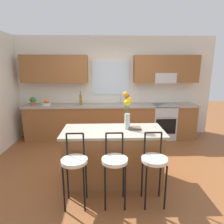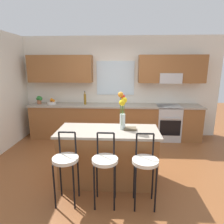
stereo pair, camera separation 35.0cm
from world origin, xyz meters
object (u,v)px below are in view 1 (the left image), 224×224
bar_stool_middle (115,163)px  flower_vase (127,109)px  bar_stool_near (75,164)px  fruit_bowl_oranges (46,103)px  oven_range (163,121)px  cookbook (135,128)px  bar_stool_far (154,163)px  bottle_olive_oil (81,99)px  potted_plant_small (33,101)px  kitchen_island (113,156)px

bar_stool_middle → flower_vase: 0.91m
bar_stool_near → flower_vase: 1.18m
bar_stool_near → fruit_bowl_oranges: (-1.13, 2.65, 0.33)m
oven_range → cookbook: (-1.08, -2.00, 0.48)m
bar_stool_far → bottle_olive_oil: bearing=116.6°
bar_stool_far → fruit_bowl_oranges: bearing=130.2°
cookbook → potted_plant_small: bearing=139.7°
bar_stool_near → cookbook: bearing=34.1°
bottle_olive_oil → potted_plant_small: size_ratio=1.61×
bar_stool_middle → potted_plant_small: (-2.02, 2.64, 0.41)m
cookbook → oven_range: bearing=61.6°
kitchen_island → fruit_bowl_oranges: bearing=129.1°
bar_stool_middle → fruit_bowl_oranges: fruit_bowl_oranges is taller
oven_range → bar_stool_near: bearing=-127.2°
bar_stool_near → potted_plant_small: bearing=119.2°
flower_vase → bottle_olive_oil: size_ratio=1.74×
flower_vase → bar_stool_middle: bearing=-110.3°
oven_range → bar_stool_middle: 2.99m
bar_stool_far → fruit_bowl_oranges: fruit_bowl_oranges is taller
kitchen_island → bar_stool_middle: size_ratio=1.58×
oven_range → kitchen_island: (-1.44, -2.04, 0.00)m
kitchen_island → fruit_bowl_oranges: size_ratio=6.88×
bar_stool_far → bottle_olive_oil: (-1.32, 2.64, 0.43)m
kitchen_island → flower_vase: (0.23, 0.05, 0.80)m
kitchen_island → bar_stool_far: bar_stool_far is taller
fruit_bowl_oranges → bottle_olive_oil: size_ratio=0.67×
bar_stool_middle → flower_vase: (0.23, 0.62, 0.63)m
bar_stool_far → bar_stool_near: bearing=180.0°
bar_stool_near → fruit_bowl_oranges: bearing=113.2°
oven_range → kitchen_island: same height
oven_range → flower_vase: size_ratio=1.48×
oven_range → kitchen_island: 2.50m
fruit_bowl_oranges → bottle_olive_oil: 0.92m
bar_stool_middle → bottle_olive_oil: bearing=106.3°
fruit_bowl_oranges → potted_plant_small: potted_plant_small is taller
oven_range → bar_stool_far: (-0.89, -2.62, 0.18)m
oven_range → kitchen_island: size_ratio=0.56×
bar_stool_middle → bar_stool_far: size_ratio=1.00×
kitchen_island → flower_vase: flower_vase is taller
bar_stool_middle → cookbook: bar_stool_middle is taller
bar_stool_middle → bottle_olive_oil: size_ratio=2.92×
flower_vase → fruit_bowl_oranges: 2.80m
bar_stool_near → bottle_olive_oil: 2.69m
kitchen_island → fruit_bowl_oranges: (-1.68, 2.07, 0.50)m
bar_stool_middle → potted_plant_small: size_ratio=4.69×
kitchen_island → bar_stool_far: (0.55, -0.58, 0.17)m
fruit_bowl_oranges → bar_stool_far: bearing=-49.8°
cookbook → potted_plant_small: (-2.38, 2.02, 0.11)m
bar_stool_middle → bar_stool_far: bearing=0.0°
bar_stool_near → fruit_bowl_oranges: size_ratio=4.34×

